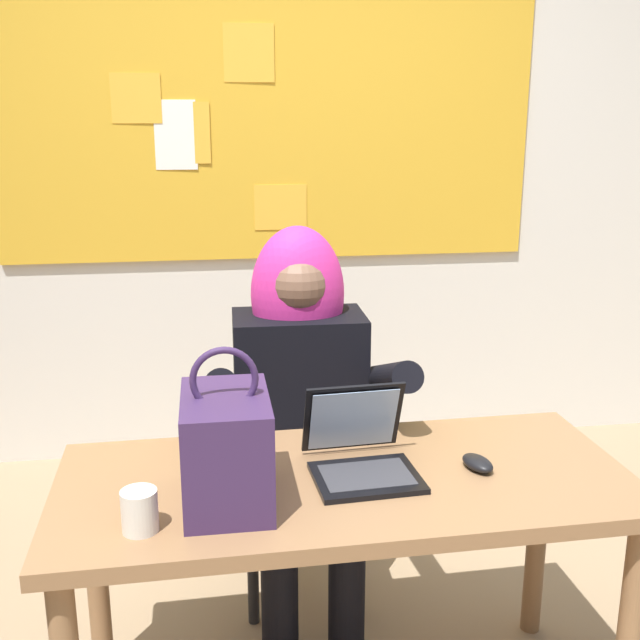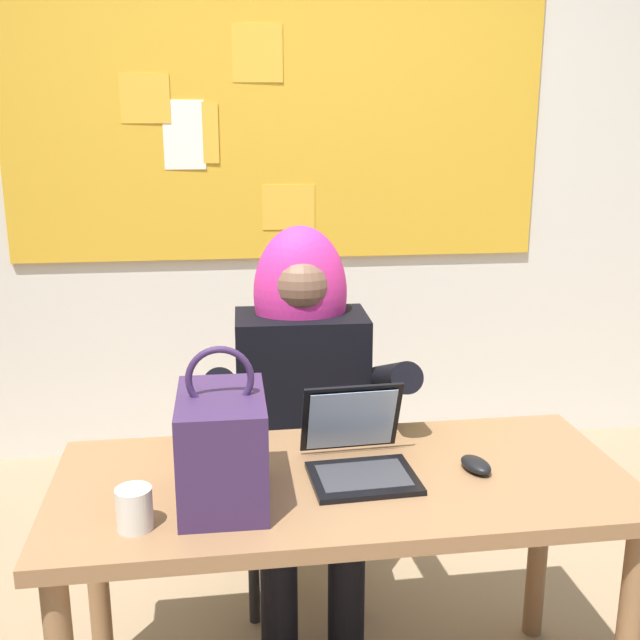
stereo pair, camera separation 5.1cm
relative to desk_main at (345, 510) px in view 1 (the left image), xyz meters
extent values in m
cube|color=silver|center=(-0.03, 1.85, 0.78)|extent=(6.12, 0.10, 2.79)
cube|color=gold|center=(-0.03, 1.78, 0.93)|extent=(2.40, 0.02, 1.20)
cube|color=gold|center=(0.02, 1.77, 0.57)|extent=(0.24, 0.01, 0.20)
cube|color=gold|center=(-0.41, 1.77, 0.90)|extent=(0.24, 0.01, 0.26)
cube|color=gold|center=(-0.11, 1.77, 1.23)|extent=(0.22, 0.01, 0.24)
cube|color=white|center=(-0.44, 1.77, 0.89)|extent=(0.18, 0.01, 0.30)
cube|color=gold|center=(-0.60, 1.77, 1.04)|extent=(0.21, 0.01, 0.21)
cube|color=#8E6642|center=(0.00, 0.00, 0.07)|extent=(1.45, 0.66, 0.04)
cylinder|color=#8E6642|center=(-0.66, 0.24, -0.28)|extent=(0.06, 0.06, 0.67)
cylinder|color=#8E6642|center=(0.65, 0.27, -0.28)|extent=(0.06, 0.06, 0.67)
cube|color=black|center=(-0.04, 0.60, -0.18)|extent=(0.43, 0.43, 0.04)
cube|color=black|center=(-0.04, 0.79, 0.06)|extent=(0.38, 0.05, 0.45)
cylinder|color=#262628|center=(0.12, 0.42, -0.41)|extent=(0.04, 0.04, 0.41)
cylinder|color=#262628|center=(-0.22, 0.43, -0.41)|extent=(0.04, 0.04, 0.41)
cylinder|color=#262628|center=(0.13, 0.76, -0.41)|extent=(0.04, 0.04, 0.41)
cylinder|color=#262628|center=(-0.21, 0.77, -0.41)|extent=(0.04, 0.04, 0.41)
cylinder|color=black|center=(0.05, 0.24, -0.39)|extent=(0.11, 0.11, 0.45)
cylinder|color=black|center=(-0.15, 0.24, -0.39)|extent=(0.11, 0.11, 0.45)
cylinder|color=black|center=(0.05, 0.41, -0.13)|extent=(0.16, 0.42, 0.15)
cylinder|color=black|center=(-0.15, 0.41, -0.13)|extent=(0.16, 0.42, 0.15)
cube|color=black|center=(-0.04, 0.62, 0.10)|extent=(0.43, 0.27, 0.52)
cylinder|color=black|center=(0.20, 0.38, 0.21)|extent=(0.10, 0.46, 0.24)
cylinder|color=black|center=(-0.30, 0.39, 0.21)|extent=(0.10, 0.46, 0.24)
sphere|color=brown|center=(-0.04, 0.62, 0.46)|extent=(0.20, 0.20, 0.20)
ellipsoid|color=#D82D8C|center=(-0.04, 0.65, 0.42)|extent=(0.30, 0.23, 0.44)
cube|color=black|center=(0.05, -0.03, 0.10)|extent=(0.27, 0.23, 0.01)
cube|color=#333338|center=(0.05, -0.03, 0.11)|extent=(0.23, 0.16, 0.00)
cube|color=black|center=(0.04, 0.11, 0.21)|extent=(0.26, 0.10, 0.20)
cube|color=#99B7E0|center=(0.04, 0.10, 0.20)|extent=(0.23, 0.08, 0.17)
ellipsoid|color=black|center=(0.34, -0.01, 0.11)|extent=(0.09, 0.12, 0.03)
cube|color=#38234C|center=(-0.30, -0.08, 0.22)|extent=(0.20, 0.30, 0.26)
torus|color=#38234C|center=(-0.30, -0.08, 0.39)|extent=(0.16, 0.02, 0.16)
cylinder|color=silver|center=(-0.49, -0.19, 0.14)|extent=(0.08, 0.08, 0.09)
camera|label=1|loc=(-0.33, -1.73, 0.97)|focal=43.20mm
camera|label=2|loc=(-0.27, -1.74, 0.97)|focal=43.20mm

